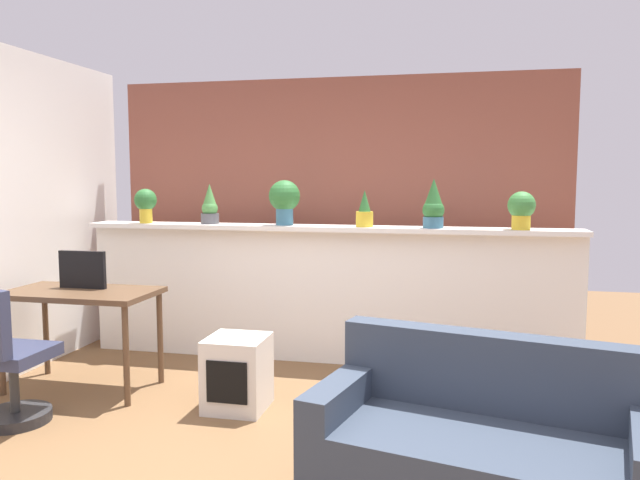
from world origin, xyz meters
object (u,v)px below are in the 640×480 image
object	(u,v)px
potted_plant_5	(521,208)
potted_plant_3	(365,212)
desk	(81,301)
side_cube_shelf	(237,373)
potted_plant_2	(284,199)
tv_monitor	(82,270)
office_chair	(5,366)
potted_plant_4	(433,206)
potted_plant_1	(210,207)
potted_plant_0	(146,203)
couch	(481,453)

from	to	relation	value
potted_plant_5	potted_plant_3	bearing A→B (deg)	179.77
desk	side_cube_shelf	size ratio (longest dim) A/B	2.20
potted_plant_3	side_cube_shelf	bearing A→B (deg)	-121.70
desk	potted_plant_2	bearing A→B (deg)	39.50
side_cube_shelf	desk	bearing A→B (deg)	173.95
tv_monitor	office_chair	bearing A→B (deg)	-93.05
potted_plant_3	potted_plant_4	world-z (taller)	potted_plant_4
potted_plant_1	potted_plant_4	world-z (taller)	potted_plant_4
side_cube_shelf	potted_plant_4	bearing A→B (deg)	42.24
potted_plant_5	tv_monitor	world-z (taller)	potted_plant_5
potted_plant_3	potted_plant_1	bearing A→B (deg)	178.10
potted_plant_0	side_cube_shelf	xyz separation A→B (m)	(1.26, -1.14, -1.11)
tv_monitor	couch	distance (m)	3.17
potted_plant_2	couch	world-z (taller)	potted_plant_2
potted_plant_4	desk	xyz separation A→B (m)	(-2.53, -1.01, -0.69)
potted_plant_1	office_chair	bearing A→B (deg)	-110.64
potted_plant_0	potted_plant_3	world-z (taller)	potted_plant_0
potted_plant_1	potted_plant_5	xyz separation A→B (m)	(2.61, -0.05, 0.01)
potted_plant_0	potted_plant_4	bearing A→B (deg)	0.20
potted_plant_4	potted_plant_1	bearing A→B (deg)	178.79
potted_plant_3	couch	size ratio (longest dim) A/B	0.18
potted_plant_1	office_chair	distance (m)	2.11
potted_plant_1	potted_plant_4	distance (m)	1.94
potted_plant_0	potted_plant_1	world-z (taller)	potted_plant_1
potted_plant_1	potted_plant_5	world-z (taller)	potted_plant_1
couch	potted_plant_0	bearing A→B (deg)	143.44
potted_plant_1	couch	distance (m)	3.29
potted_plant_2	couch	distance (m)	2.89
potted_plant_4	tv_monitor	distance (m)	2.77
potted_plant_5	tv_monitor	size ratio (longest dim) A/B	0.80
potted_plant_5	couch	world-z (taller)	potted_plant_5
potted_plant_0	tv_monitor	bearing A→B (deg)	-92.27
potted_plant_1	desk	distance (m)	1.38
potted_plant_0	potted_plant_1	size ratio (longest dim) A/B	0.87
potted_plant_1	potted_plant_4	size ratio (longest dim) A/B	0.88
couch	potted_plant_5	bearing A→B (deg)	80.27
potted_plant_4	side_cube_shelf	distance (m)	2.03
potted_plant_2	side_cube_shelf	distance (m)	1.65
tv_monitor	couch	bearing A→B (deg)	-22.34
desk	office_chair	distance (m)	0.77
potted_plant_3	potted_plant_5	distance (m)	1.23
potted_plant_1	tv_monitor	size ratio (longest dim) A/B	0.94
tv_monitor	potted_plant_3	bearing A→B (deg)	24.85
potted_plant_0	office_chair	distance (m)	1.98
potted_plant_2	office_chair	world-z (taller)	potted_plant_2
potted_plant_1	potted_plant_3	size ratio (longest dim) A/B	1.17
potted_plant_2	potted_plant_5	distance (m)	1.93
potted_plant_3	desk	distance (m)	2.30
potted_plant_3	potted_plant_4	xyz separation A→B (m)	(0.56, 0.00, 0.06)
potted_plant_3	office_chair	bearing A→B (deg)	-139.84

